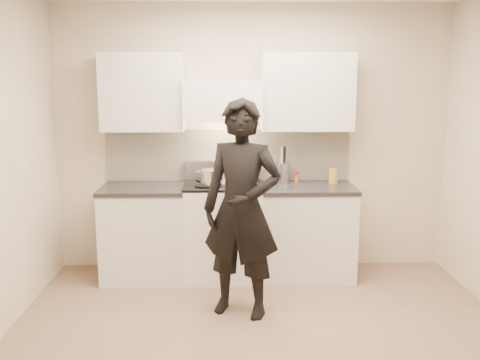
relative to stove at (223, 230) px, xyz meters
name	(u,v)px	position (x,y,z in m)	size (l,w,h in m)	color
ground_plane	(263,343)	(0.30, -1.42, -0.47)	(4.00, 4.00, 0.00)	#866952
room_shell	(253,126)	(0.24, -1.05, 1.12)	(4.04, 3.54, 2.70)	beige
stove	(223,230)	(0.00, 0.00, 0.00)	(0.76, 0.65, 0.96)	white
counter_right	(306,230)	(0.83, 0.00, -0.01)	(0.92, 0.67, 0.92)	silver
counter_left	(145,232)	(-0.78, 0.00, -0.01)	(0.82, 0.67, 0.92)	silver
wok	(243,171)	(0.20, 0.14, 0.57)	(0.32, 0.39, 0.26)	silver
stock_pot	(212,177)	(-0.11, -0.10, 0.55)	(0.30, 0.21, 0.14)	silver
utensil_crock	(283,171)	(0.61, 0.20, 0.56)	(0.14, 0.14, 0.37)	#9393A8
spice_jar	(296,177)	(0.75, 0.19, 0.50)	(0.05, 0.05, 0.10)	#C66B2A
oil_glass	(333,176)	(1.11, 0.10, 0.52)	(0.09, 0.09, 0.15)	gold
person	(242,209)	(0.16, -0.89, 0.43)	(0.66, 0.43, 1.81)	black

